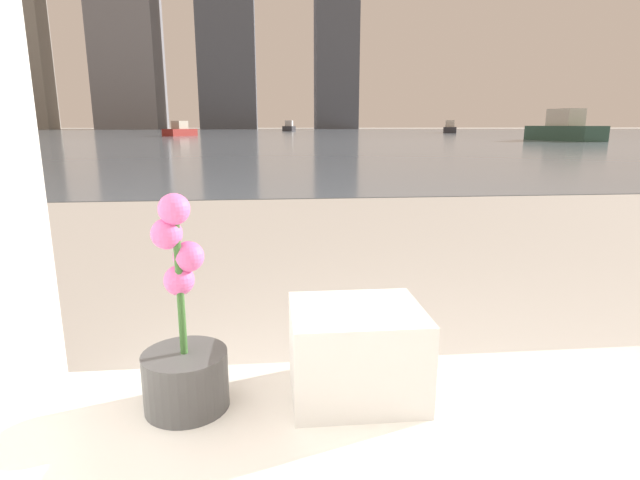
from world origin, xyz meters
TOP-DOWN VIEW (x-y plane):
  - potted_orchid at (-0.46, 0.99)m, footprint 0.14×0.14m
  - towel_stack at (-0.17, 1.00)m, footprint 0.23×0.20m
  - harbor_water at (0.00, 62.00)m, footprint 180.00×110.00m
  - harbor_boat_0 at (21.19, 59.45)m, footprint 2.48×4.19m
  - harbor_boat_1 at (2.75, 78.89)m, footprint 2.23×4.41m
  - harbor_boat_2 at (-8.11, 46.00)m, footprint 2.67×3.60m
  - harbor_boat_4 at (17.97, 30.29)m, footprint 2.73×5.41m
  - skyline_tower_2 at (-9.06, 118.00)m, footprint 11.99×13.26m
  - skyline_tower_3 at (15.09, 118.00)m, footprint 9.52×7.17m

SIDE VIEW (x-z plane):
  - harbor_water at x=0.00m, z-range 0.00..0.01m
  - harbor_boat_2 at x=-8.11m, z-range -0.18..1.11m
  - harbor_boat_0 at x=21.19m, z-range -0.21..1.28m
  - harbor_boat_1 at x=2.75m, z-range -0.22..1.36m
  - towel_stack at x=-0.17m, z-range 0.53..0.69m
  - potted_orchid at x=-0.46m, z-range 0.45..0.81m
  - harbor_boat_4 at x=17.97m, z-range -0.28..1.66m
  - skyline_tower_3 at x=15.09m, z-range 0.00..37.71m
  - skyline_tower_2 at x=-9.06m, z-range 0.00..54.42m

